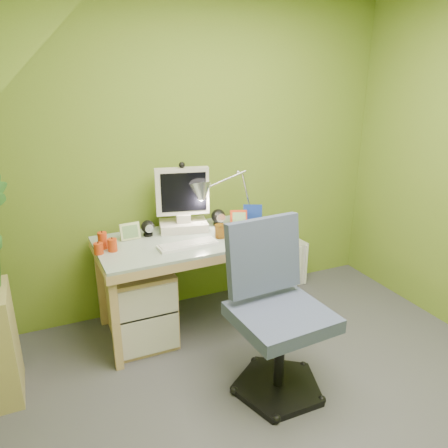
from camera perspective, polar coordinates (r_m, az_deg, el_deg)
name	(u,v)px	position (r m, az deg, el deg)	size (l,w,h in m)	color
floor	(301,435)	(2.59, 9.99, -25.46)	(3.20, 3.20, 0.01)	#47474B
wall_back	(192,156)	(3.32, -4.24, 8.89)	(3.20, 0.01, 2.40)	olive
slope_ceiling	(53,56)	(1.48, -21.44, 19.76)	(1.10, 3.20, 1.10)	white
desk	(193,282)	(3.21, -4.07, -7.61)	(1.31, 0.65, 0.70)	tan
monitor	(182,195)	(3.14, -5.46, 3.73)	(0.38, 0.22, 0.52)	silver
speaker_left	(148,228)	(3.12, -9.92, -0.54)	(0.09, 0.09, 0.11)	black
speaker_right	(218,217)	(3.27, -0.76, 0.89)	(0.11, 0.11, 0.13)	black
keyboard	(188,245)	(2.91, -4.77, -2.73)	(0.40, 0.13, 0.02)	white
mousepad	(249,236)	(3.08, 3.33, -1.54)	(0.25, 0.18, 0.01)	#CE4F20
mouse	(249,233)	(3.08, 3.33, -1.24)	(0.12, 0.07, 0.04)	silver
amber_tumbler	(220,231)	(3.04, -0.54, -0.94)	(0.07, 0.07, 0.09)	#8D5314
candle_cluster	(104,243)	(2.92, -15.45, -2.36)	(0.15, 0.13, 0.11)	red
photo_frame_red	(239,217)	(3.30, 1.91, 0.88)	(0.13, 0.02, 0.11)	red
photo_frame_blue	(253,212)	(3.39, 3.75, 1.51)	(0.15, 0.02, 0.12)	navy
photo_frame_green	(130,231)	(3.07, -12.18, -0.94)	(0.14, 0.02, 0.12)	beige
desk_lamp	(239,184)	(3.30, 1.98, 5.24)	(0.55, 0.24, 0.59)	silver
task_chair	(281,313)	(2.52, 7.51, -11.47)	(0.58, 0.58, 1.05)	#3F4867
radiator	(285,265)	(3.88, 7.91, -5.30)	(0.38, 0.15, 0.38)	silver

